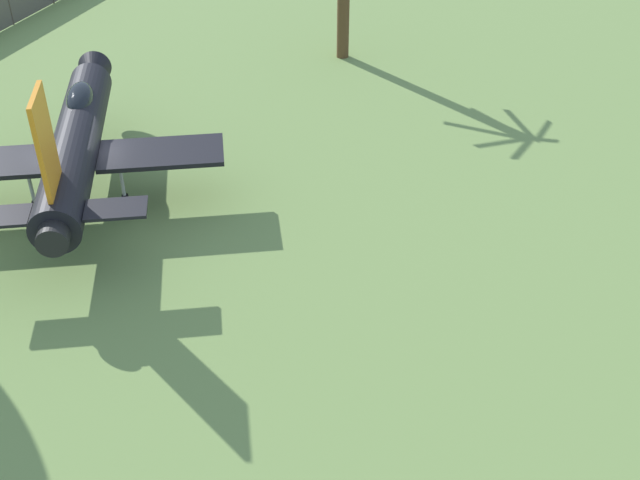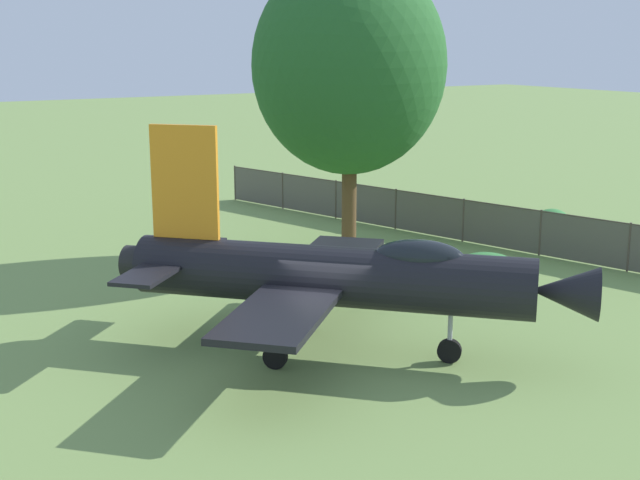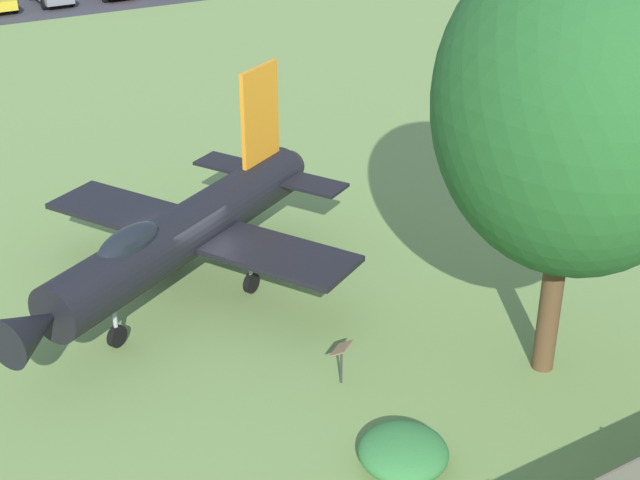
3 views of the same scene
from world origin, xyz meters
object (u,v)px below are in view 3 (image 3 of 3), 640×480
display_jet (177,235)px  info_plaque (341,354)px  shrub_near_fence (403,452)px  shade_tree (577,107)px

display_jet → info_plaque: display_jet is taller
display_jet → shrub_near_fence: display_jet is taller
shrub_near_fence → info_plaque: (3.24, 0.46, 0.48)m
shrub_near_fence → info_plaque: 3.30m
display_jet → info_plaque: size_ratio=9.01×
info_plaque → display_jet: bearing=33.2°
display_jet → shrub_near_fence: size_ratio=5.16×
display_jet → info_plaque: bearing=78.9°
shade_tree → info_plaque: (0.67, 5.09, -6.05)m
shade_tree → info_plaque: size_ratio=9.42×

